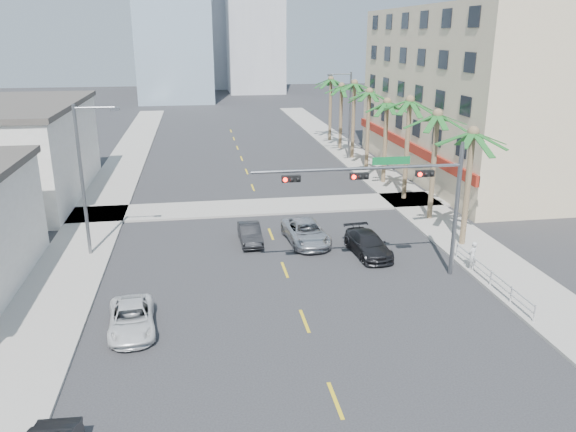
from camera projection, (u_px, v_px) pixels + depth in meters
The scene contains 23 objects.
ground at pixel (323, 369), 22.30m from camera, with size 260.00×260.00×0.00m, color #262628.
sidewalk_right at pixel (420, 207), 42.87m from camera, with size 4.00×120.00×0.15m, color gray.
sidewalk_left at pixel (94, 223), 39.24m from camera, with size 4.00×120.00×0.15m, color gray.
sidewalk_cross at pixel (261, 207), 42.93m from camera, with size 80.00×4.00×0.15m, color gray.
building_right at pixel (488, 93), 51.46m from camera, with size 15.25×28.00×15.00m.
building_left_far at pixel (7, 154), 44.51m from camera, with size 11.00×18.00×7.20m, color beige.
traffic_signal_mast at pixel (401, 189), 29.07m from camera, with size 11.12×0.54×7.20m.
palm_tree_0 at pixel (473, 134), 33.12m from camera, with size 4.80×4.80×7.80m.
palm_tree_1 at pixel (438, 116), 37.90m from camera, with size 4.80×4.80×8.16m.
palm_tree_2 at pixel (410, 102), 42.67m from camera, with size 4.80×4.80×8.52m.
palm_tree_3 at pixel (387, 103), 47.77m from camera, with size 4.80×4.80×7.80m.
palm_tree_4 at pixel (369, 93), 52.54m from camera, with size 4.80×4.80×8.16m.
palm_tree_5 at pixel (355, 84), 57.31m from camera, with size 4.80×4.80×8.52m.
palm_tree_6 at pixel (342, 87), 62.41m from camera, with size 4.80×4.80×7.80m.
palm_tree_7 at pixel (331, 80), 67.18m from camera, with size 4.80×4.80×8.16m.
streetlight_left at pixel (85, 174), 32.21m from camera, with size 2.55×0.25×9.00m.
streetlight_right at pixel (348, 111), 58.06m from camera, with size 2.55×0.25×9.00m.
guardrail at pixel (491, 276), 29.29m from camera, with size 0.08×8.08×1.00m.
car_parked_far at pixel (132, 319), 25.05m from camera, with size 1.97×4.28×1.19m, color silver.
car_lane_left at pixel (250, 234), 35.63m from camera, with size 1.29×3.71×1.22m, color black.
car_lane_center at pixel (306, 232), 35.61m from camera, with size 2.32×5.04×1.40m, color #BBBCC0.
car_lane_right at pixel (368, 244), 33.72m from camera, with size 1.86×4.57×1.33m, color black.
pedestrian at pixel (472, 255), 31.21m from camera, with size 0.59×0.39×1.62m, color silver.
Camera 1 is at (-4.46, -18.84, 12.73)m, focal length 35.00 mm.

